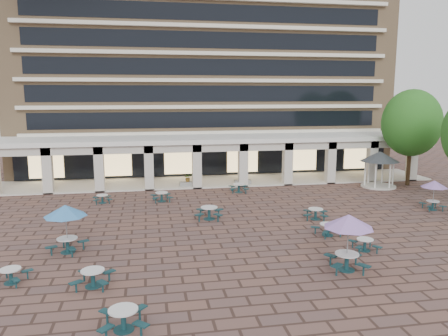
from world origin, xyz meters
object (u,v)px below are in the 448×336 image
(picnic_table_0, at_px, (11,275))
(planter_right, at_px, (243,179))
(planter_left, at_px, (188,182))
(gazebo, at_px, (380,161))
(picnic_table_2, at_px, (365,244))
(picnic_table_1, at_px, (123,317))

(picnic_table_0, distance_m, planter_right, 24.08)
(picnic_table_0, distance_m, planter_left, 21.33)
(gazebo, xyz_separation_m, planter_left, (-17.10, 2.91, -1.94))
(picnic_table_2, height_order, planter_left, planter_left)
(picnic_table_0, bearing_deg, picnic_table_1, -30.00)
(picnic_table_1, distance_m, gazebo, 30.22)
(gazebo, bearing_deg, planter_left, 170.36)
(planter_left, bearing_deg, picnic_table_2, -66.24)
(picnic_table_1, xyz_separation_m, gazebo, (21.64, 20.99, 1.95))
(picnic_table_2, bearing_deg, planter_left, 120.84)
(picnic_table_2, bearing_deg, gazebo, 65.58)
(picnic_table_2, xyz_separation_m, planter_right, (-2.81, 17.93, 0.17))
(gazebo, bearing_deg, picnic_table_1, -135.87)
(picnic_table_1, relative_size, planter_right, 1.25)
(picnic_table_1, xyz_separation_m, planter_left, (4.54, 23.90, 0.01))
(picnic_table_2, bearing_deg, picnic_table_0, -169.47)
(picnic_table_0, distance_m, picnic_table_2, 17.63)
(picnic_table_1, xyz_separation_m, planter_right, (9.63, 23.90, 0.09))
(gazebo, bearing_deg, picnic_table_2, -121.50)
(picnic_table_1, height_order, picnic_table_2, picnic_table_1)
(picnic_table_1, bearing_deg, planter_right, 64.96)
(picnic_table_2, xyz_separation_m, gazebo, (9.21, 15.03, 2.03))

